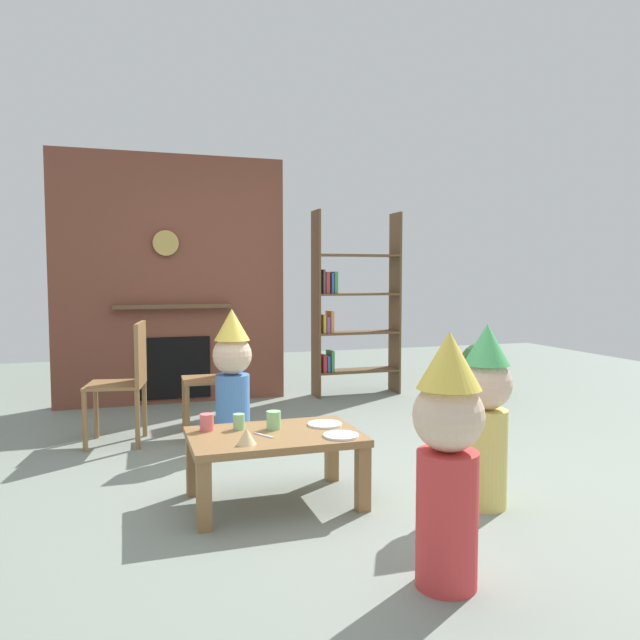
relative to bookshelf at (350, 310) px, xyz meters
The scene contains 17 objects.
ground_plane 2.79m from the bookshelf, 114.95° to the right, with size 12.00×12.00×0.00m, color gray.
brick_fireplace_feature 1.82m from the bookshelf, behind, with size 2.20×0.28×2.40m.
bookshelf is the anchor object (origin of this frame).
coffee_table 3.13m from the bookshelf, 118.22° to the right, with size 0.92×0.60×0.39m.
paper_cup_near_left 3.15m from the bookshelf, 125.27° to the right, with size 0.08×0.08×0.09m, color #E5666B.
paper_cup_near_right 3.03m from the bookshelf, 118.74° to the right, with size 0.08×0.08×0.10m, color #8CD18C.
paper_cup_center 3.08m from the bookshelf, 122.30° to the right, with size 0.06×0.06×0.09m, color #8CD18C.
paper_plate_front 3.15m from the bookshelf, 111.45° to the right, with size 0.19×0.19×0.01m, color white.
paper_plate_rear 2.91m from the bookshelf, 113.45° to the right, with size 0.20×0.20×0.01m, color white.
birthday_cake_slice 3.35m from the bookshelf, 119.67° to the right, with size 0.10×0.10×0.08m, color #EAC68C.
table_fork 3.19m from the bookshelf, 119.01° to the right, with size 0.15×0.02×0.01m, color silver.
child_with_cone_hat 3.95m from the bookshelf, 104.96° to the right, with size 0.28×0.28×1.03m.
child_in_pink 3.16m from the bookshelf, 97.24° to the right, with size 0.27×0.27×0.99m.
child_by_the_chairs 2.23m from the bookshelf, 132.82° to the right, with size 0.28×0.28×1.01m.
dining_chair_left 2.55m from the bookshelf, 150.92° to the right, with size 0.46×0.46×0.90m.
dining_chair_middle 1.97m from the bookshelf, 141.77° to the right, with size 0.41×0.41×0.90m.
potted_plant_tall 1.44m from the bookshelf, 35.28° to the right, with size 0.44×0.44×0.60m.
Camera 1 is at (-1.11, -3.50, 1.24)m, focal length 34.23 mm.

